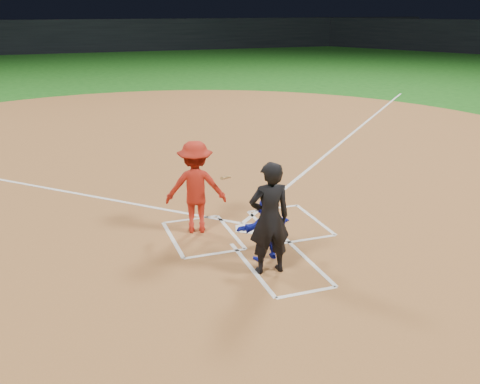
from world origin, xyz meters
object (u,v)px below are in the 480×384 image
object	(u,v)px
umpire	(269,218)
batter_at_plate	(196,187)
catcher	(266,229)
home_plate	(247,229)

from	to	relation	value
umpire	batter_at_plate	distance (m)	2.29
catcher	umpire	xyz separation A→B (m)	(-0.14, -0.48, 0.41)
catcher	batter_at_plate	world-z (taller)	batter_at_plate
home_plate	umpire	distance (m)	2.16
batter_at_plate	home_plate	bearing A→B (deg)	-15.52
home_plate	umpire	bearing A→B (deg)	80.99
home_plate	batter_at_plate	bearing A→B (deg)	-15.52
home_plate	batter_at_plate	size ratio (longest dim) A/B	0.31
umpire	batter_at_plate	world-z (taller)	umpire
home_plate	catcher	distance (m)	1.53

